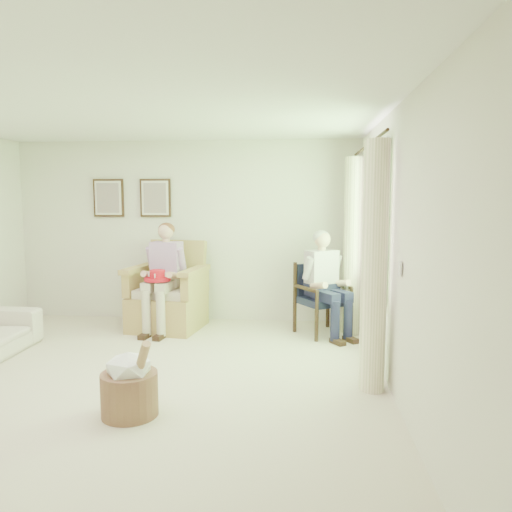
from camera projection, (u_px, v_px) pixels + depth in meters
The scene contains 15 objects.
floor at pixel (123, 388), 4.70m from camera, with size 5.50×5.50×0.00m, color beige.
back_wall at pixel (187, 231), 7.26m from camera, with size 5.00×0.04×2.60m, color silver.
right_wall at pixel (398, 254), 4.32m from camera, with size 0.04×5.50×2.60m, color silver.
ceiling at pixel (114, 105), 4.39m from camera, with size 5.00×5.50×0.02m, color white.
window at pixel (375, 216), 5.48m from camera, with size 0.13×2.50×1.63m.
curtain_left at pixel (374, 267), 4.57m from camera, with size 0.34×0.34×2.30m, color #FCECC5.
curtain_right at pixel (353, 246), 6.51m from camera, with size 0.34×0.34×2.30m, color #FCECC5.
framed_print_left at pixel (108, 198), 7.27m from camera, with size 0.45×0.05×0.55m.
framed_print_right at pixel (155, 198), 7.21m from camera, with size 0.45×0.05×0.55m.
wicker_armchair at pixel (168, 301), 6.83m from camera, with size 0.93×0.92×1.19m.
wood_armchair at pixel (323, 295), 6.59m from camera, with size 0.59×0.56×0.91m.
person_wicker at pixel (164, 269), 6.62m from camera, with size 0.40×0.63×1.42m.
person_dark at pixel (323, 276), 6.41m from camera, with size 0.40×0.63×1.33m.
red_hat at pixel (157, 277), 6.44m from camera, with size 0.34×0.34×0.14m.
hatbox at pixel (130, 384), 4.08m from camera, with size 0.61×0.61×0.68m.
Camera 1 is at (1.66, -4.39, 1.78)m, focal length 35.00 mm.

